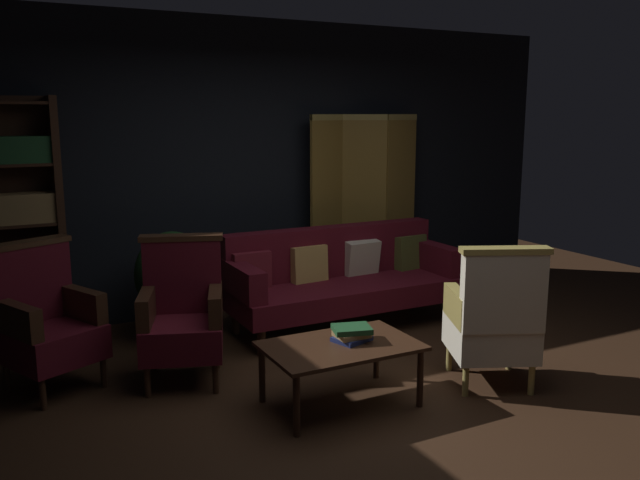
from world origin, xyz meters
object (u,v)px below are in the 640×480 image
object	(u,v)px
armchair_gilt_accent	(494,320)
armchair_wing_right	(46,321)
folding_screen	(364,204)
armchair_wing_left	(182,314)
coffee_table	(341,351)
velvet_couch	(341,276)
book_navy_cloth	(352,339)
book_green_cloth	(352,329)
bookshelf	(3,217)
book_tan_leather	(352,334)
potted_plant	(173,278)

from	to	relation	value
armchair_gilt_accent	armchair_wing_right	size ratio (longest dim) A/B	1.00
folding_screen	armchair_wing_left	world-z (taller)	folding_screen
coffee_table	folding_screen	bearing A→B (deg)	55.92
velvet_couch	armchair_wing_left	distance (m)	1.73
velvet_couch	coffee_table	size ratio (longest dim) A/B	2.12
armchair_gilt_accent	armchair_wing_left	world-z (taller)	same
book_navy_cloth	book_green_cloth	world-z (taller)	book_green_cloth
armchair_gilt_accent	armchair_wing_left	distance (m)	2.21
armchair_gilt_accent	armchair_wing_left	xyz separation A→B (m)	(-1.91, 1.13, 0.00)
folding_screen	armchair_gilt_accent	xyz separation A→B (m)	(-0.40, -2.45, -0.50)
bookshelf	coffee_table	distance (m)	3.00
bookshelf	velvet_couch	bearing A→B (deg)	-15.28
coffee_table	book_tan_leather	distance (m)	0.14
armchair_wing_right	book_green_cloth	xyz separation A→B (m)	(1.79, -1.16, 0.01)
velvet_couch	armchair_wing_left	bearing A→B (deg)	-160.23
bookshelf	book_navy_cloth	world-z (taller)	bookshelf
armchair_wing_right	book_green_cloth	bearing A→B (deg)	-33.00
velvet_couch	coffee_table	xyz separation A→B (m)	(-0.83, -1.49, -0.08)
armchair_wing_left	armchair_wing_right	distance (m)	0.93
folding_screen	book_navy_cloth	distance (m)	2.67
folding_screen	velvet_couch	world-z (taller)	folding_screen
velvet_couch	book_navy_cloth	bearing A→B (deg)	-116.44
book_tan_leather	book_green_cloth	size ratio (longest dim) A/B	0.87
velvet_couch	armchair_wing_right	world-z (taller)	armchair_wing_right
armchair_gilt_accent	book_navy_cloth	size ratio (longest dim) A/B	4.59
armchair_wing_left	book_green_cloth	size ratio (longest dim) A/B	4.23
folding_screen	potted_plant	xyz separation A→B (m)	(-2.14, -0.43, -0.45)
bookshelf	book_tan_leather	xyz separation A→B (m)	(1.97, -2.20, -0.62)
coffee_table	potted_plant	world-z (taller)	potted_plant
armchair_gilt_accent	folding_screen	bearing A→B (deg)	80.65
coffee_table	potted_plant	bearing A→B (deg)	109.41
folding_screen	coffee_table	xyz separation A→B (m)	(-1.51, -2.23, -0.61)
folding_screen	book_tan_leather	bearing A→B (deg)	-122.61
potted_plant	armchair_gilt_accent	bearing A→B (deg)	-49.31
armchair_gilt_accent	velvet_couch	bearing A→B (deg)	99.20
folding_screen	armchair_wing_left	xyz separation A→B (m)	(-2.31, -1.32, -0.50)
potted_plant	velvet_couch	bearing A→B (deg)	-11.80
velvet_couch	armchair_gilt_accent	bearing A→B (deg)	-80.80
book_navy_cloth	potted_plant	bearing A→B (deg)	112.34
book_tan_leather	coffee_table	bearing A→B (deg)	-167.06
armchair_wing_right	book_tan_leather	bearing A→B (deg)	-33.00
bookshelf	book_tan_leather	bearing A→B (deg)	-48.19
bookshelf	book_green_cloth	size ratio (longest dim) A/B	8.33
velvet_couch	armchair_gilt_accent	xyz separation A→B (m)	(0.28, -1.71, 0.03)
folding_screen	book_tan_leather	size ratio (longest dim) A/B	8.90
armchair_gilt_accent	book_navy_cloth	xyz separation A→B (m)	(-1.01, 0.25, -0.06)
folding_screen	velvet_couch	xyz separation A→B (m)	(-0.68, -0.74, -0.53)
folding_screen	armchair_wing_left	distance (m)	2.71
velvet_couch	coffee_table	world-z (taller)	velvet_couch
armchair_wing_left	book_tan_leather	xyz separation A→B (m)	(0.90, -0.88, -0.02)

